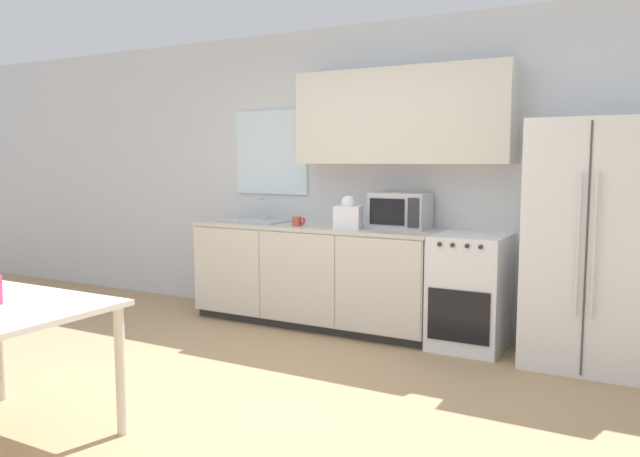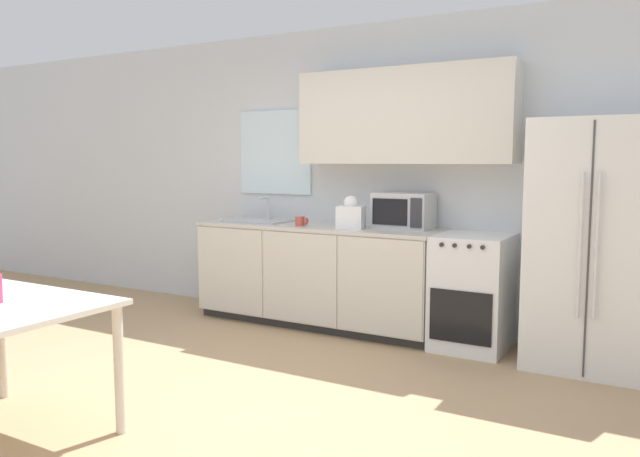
# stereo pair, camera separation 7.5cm
# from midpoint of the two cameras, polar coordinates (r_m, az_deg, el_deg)

# --- Properties ---
(ground_plane) EXTENTS (12.00, 12.00, 0.00)m
(ground_plane) POSITION_cam_midpoint_polar(r_m,az_deg,el_deg) (4.06, -8.04, -15.37)
(ground_plane) COLOR tan
(wall_back) EXTENTS (12.00, 0.38, 2.70)m
(wall_back) POSITION_cam_midpoint_polar(r_m,az_deg,el_deg) (5.61, 5.97, 5.81)
(wall_back) COLOR silver
(wall_back) RESTS_ON ground_plane
(kitchen_counter) EXTENTS (2.29, 0.64, 0.91)m
(kitchen_counter) POSITION_cam_midpoint_polar(r_m,az_deg,el_deg) (5.66, 0.13, -4.26)
(kitchen_counter) COLOR #333333
(kitchen_counter) RESTS_ON ground_plane
(oven_range) EXTENTS (0.56, 0.63, 0.91)m
(oven_range) POSITION_cam_midpoint_polar(r_m,az_deg,el_deg) (5.12, 14.18, -5.65)
(oven_range) COLOR white
(oven_range) RESTS_ON ground_plane
(refrigerator) EXTENTS (0.87, 0.72, 1.78)m
(refrigerator) POSITION_cam_midpoint_polar(r_m,az_deg,el_deg) (4.86, 24.24, -1.40)
(refrigerator) COLOR silver
(refrigerator) RESTS_ON ground_plane
(kitchen_sink) EXTENTS (0.59, 0.40, 0.23)m
(kitchen_sink) POSITION_cam_midpoint_polar(r_m,az_deg,el_deg) (5.94, -5.25, 0.77)
(kitchen_sink) COLOR #B7BABC
(kitchen_sink) RESTS_ON kitchen_counter
(microwave) EXTENTS (0.49, 0.32, 0.30)m
(microwave) POSITION_cam_midpoint_polar(r_m,az_deg,el_deg) (5.35, 8.03, 1.61)
(microwave) COLOR #B7BABC
(microwave) RESTS_ON kitchen_counter
(coffee_mug) EXTENTS (0.12, 0.08, 0.08)m
(coffee_mug) POSITION_cam_midpoint_polar(r_m,az_deg,el_deg) (5.53, -1.39, 0.67)
(coffee_mug) COLOR #BF4C3F
(coffee_mug) RESTS_ON kitchen_counter
(grocery_bag_0) EXTENTS (0.26, 0.23, 0.28)m
(grocery_bag_0) POSITION_cam_midpoint_polar(r_m,az_deg,el_deg) (5.31, 3.25, 1.27)
(grocery_bag_0) COLOR white
(grocery_bag_0) RESTS_ON kitchen_counter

